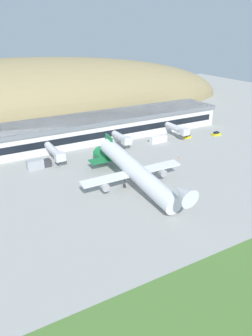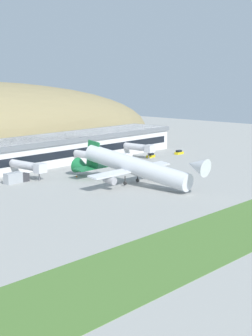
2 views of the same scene
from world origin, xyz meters
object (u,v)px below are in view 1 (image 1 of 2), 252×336
(box_truck, at_px, (38,164))
(fuel_truck, at_px, (158,139))
(jetway_1, at_px, (122,138))
(traffic_cone_1, at_px, (96,164))
(service_car_2, at_px, (187,137))
(jetway_0, at_px, (55,152))
(traffic_cone_0, at_px, (179,157))
(jetway_2, at_px, (178,129))
(terminal_building, at_px, (103,125))
(service_car_1, at_px, (216,134))
(cargo_airplane, at_px, (134,171))

(box_truck, bearing_deg, fuel_truck, 2.20)
(jetway_1, distance_m, traffic_cone_1, 20.28)
(jetway_1, xyz_separation_m, service_car_2, (30.23, -3.64, -3.30))
(jetway_0, distance_m, traffic_cone_0, 45.08)
(jetway_0, xyz_separation_m, traffic_cone_1, (11.59, -9.27, -3.71))
(jetway_2, bearing_deg, service_car_2, -37.83)
(terminal_building, height_order, box_truck, terminal_building)
(jetway_0, bearing_deg, fuel_truck, -0.08)
(service_car_2, height_order, traffic_cone_0, service_car_2)
(jetway_1, distance_m, jetway_2, 26.94)
(jetway_1, bearing_deg, service_car_1, -9.09)
(box_truck, relative_size, traffic_cone_1, 14.32)
(terminal_building, xyz_separation_m, box_truck, (-34.36, -19.68, -3.89))
(service_car_2, distance_m, traffic_cone_0, 24.00)
(fuel_truck, bearing_deg, terminal_building, 133.54)
(jetway_0, bearing_deg, traffic_cone_1, -38.66)
(jetway_2, bearing_deg, service_car_1, -19.21)
(jetway_0, bearing_deg, cargo_airplane, -65.21)
(jetway_0, relative_size, box_truck, 1.84)
(service_car_1, height_order, traffic_cone_1, service_car_1)
(terminal_building, bearing_deg, box_truck, -150.20)
(service_car_1, bearing_deg, jetway_0, 175.86)
(jetway_0, bearing_deg, box_truck, -163.23)
(service_car_2, height_order, box_truck, box_truck)
(box_truck, xyz_separation_m, traffic_cone_0, (47.73, -16.34, -1.24))
(jetway_1, relative_size, service_car_1, 2.84)
(jetway_1, relative_size, fuel_truck, 1.57)
(terminal_building, distance_m, box_truck, 39.79)
(terminal_building, relative_size, traffic_cone_1, 190.87)
(jetway_2, relative_size, fuel_truck, 1.83)
(terminal_building, relative_size, jetway_2, 7.98)
(cargo_airplane, bearing_deg, terminal_building, 74.55)
(jetway_0, xyz_separation_m, jetway_1, (28.16, 1.81, -0.00))
(fuel_truck, bearing_deg, service_car_2, -7.22)
(jetway_0, bearing_deg, terminal_building, 32.57)
(traffic_cone_0, bearing_deg, box_truck, 161.10)
(jetway_1, xyz_separation_m, cargo_airplane, (-13.93, -32.64, 1.47))
(service_car_2, xyz_separation_m, fuel_truck, (-13.92, 1.76, 0.69))
(service_car_1, xyz_separation_m, traffic_cone_1, (-60.65, -4.03, -0.42))
(jetway_2, height_order, fuel_truck, jetway_2)
(terminal_building, height_order, jetway_2, terminal_building)
(box_truck, height_order, traffic_cone_1, box_truck)
(jetway_1, bearing_deg, jetway_2, -2.28)
(jetway_0, xyz_separation_m, box_truck, (-6.72, -2.03, -2.47))
(jetway_1, xyz_separation_m, traffic_cone_1, (-16.57, -11.08, -3.71))
(terminal_building, relative_size, traffic_cone_0, 190.87)
(jetway_0, bearing_deg, jetway_2, 0.77)
(terminal_building, height_order, fuel_truck, terminal_building)
(jetway_0, xyz_separation_m, jetway_2, (55.08, 0.74, -0.00))
(service_car_2, bearing_deg, box_truck, -179.82)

